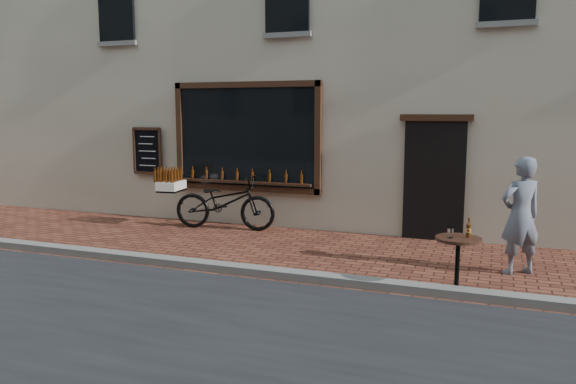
% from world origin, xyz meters
% --- Properties ---
extents(ground, '(90.00, 90.00, 0.00)m').
position_xyz_m(ground, '(0.00, 0.00, 0.00)').
color(ground, '#53251A').
rests_on(ground, ground).
extents(kerb, '(90.00, 0.25, 0.12)m').
position_xyz_m(kerb, '(0.00, 0.20, 0.06)').
color(kerb, slate).
rests_on(kerb, ground).
extents(cargo_bicycle, '(2.52, 1.00, 1.18)m').
position_xyz_m(cargo_bicycle, '(-2.19, 2.92, 0.56)').
color(cargo_bicycle, black).
rests_on(cargo_bicycle, ground).
extents(bistro_table, '(0.59, 0.59, 1.02)m').
position_xyz_m(bistro_table, '(2.56, 0.35, 0.54)').
color(bistro_table, black).
rests_on(bistro_table, ground).
extents(pedestrian, '(0.76, 0.70, 1.74)m').
position_xyz_m(pedestrian, '(3.34, 1.64, 0.87)').
color(pedestrian, slate).
rests_on(pedestrian, ground).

